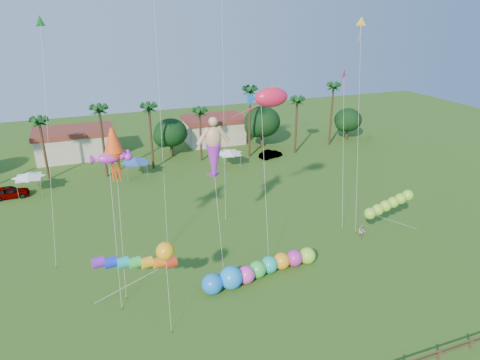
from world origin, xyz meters
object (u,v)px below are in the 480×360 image
object	(u,v)px
blue_ball	(212,284)
car_a	(9,192)
spectator_b	(362,232)
car_b	(271,154)
caterpillar_inflatable	(265,267)

from	to	relation	value
blue_ball	car_a	bearing A→B (deg)	123.32
car_a	spectator_b	world-z (taller)	spectator_b
car_a	blue_ball	xyz separation A→B (m)	(18.82, -28.63, 0.13)
spectator_b	car_a	bearing A→B (deg)	-168.44
car_b	spectator_b	world-z (taller)	spectator_b
car_a	caterpillar_inflatable	world-z (taller)	caterpillar_inflatable
spectator_b	caterpillar_inflatable	distance (m)	12.72
caterpillar_inflatable	blue_ball	size ratio (longest dim) A/B	5.50
car_b	blue_ball	bearing A→B (deg)	130.99
car_a	car_b	world-z (taller)	car_a
car_b	spectator_b	size ratio (longest dim) A/B	2.48
car_a	car_b	bearing A→B (deg)	-88.37
car_a	caterpillar_inflatable	distance (m)	36.88
car_b	caterpillar_inflatable	distance (m)	33.56
car_b	caterpillar_inflatable	xyz separation A→B (m)	(-14.36, -30.33, 0.21)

